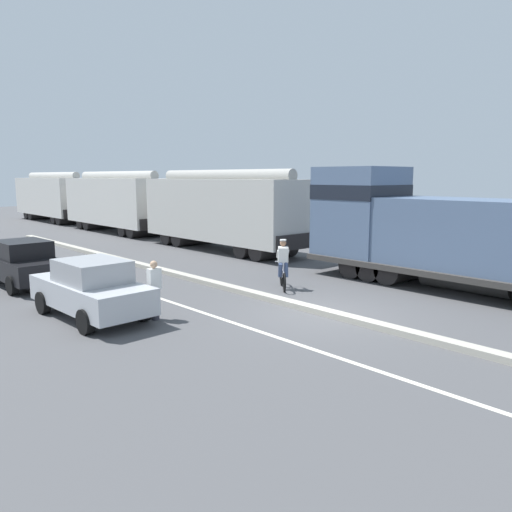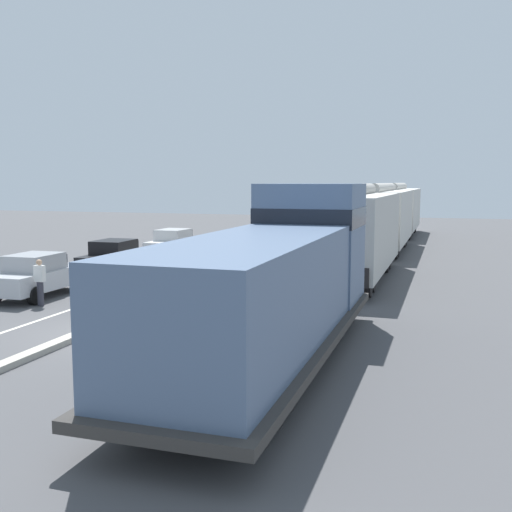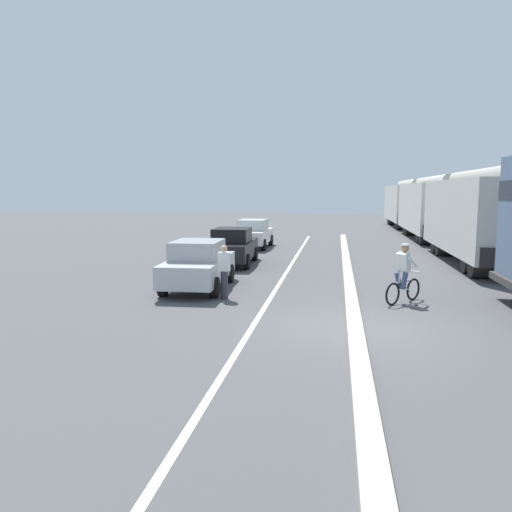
{
  "view_description": "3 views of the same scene",
  "coord_description": "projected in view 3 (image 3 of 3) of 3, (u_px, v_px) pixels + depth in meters",
  "views": [
    {
      "loc": [
        -10.59,
        -8.83,
        3.84
      ],
      "look_at": [
        1.26,
        4.08,
        1.03
      ],
      "focal_mm": 35.0,
      "sensor_mm": 36.0,
      "label": 1
    },
    {
      "loc": [
        9.54,
        -14.38,
        4.25
      ],
      "look_at": [
        3.9,
        3.15,
        1.97
      ],
      "focal_mm": 42.0,
      "sensor_mm": 36.0,
      "label": 2
    },
    {
      "loc": [
        -0.47,
        -11.7,
        3.22
      ],
      "look_at": [
        -3.31,
        5.87,
        0.89
      ],
      "focal_mm": 35.0,
      "sensor_mm": 36.0,
      "label": 3
    }
  ],
  "objects": [
    {
      "name": "ground_plane",
      "position": [
        354.0,
        328.0,
        11.8
      ],
      "size": [
        120.0,
        120.0,
        0.0
      ],
      "primitive_type": "plane",
      "color": "#4C4C4F"
    },
    {
      "name": "median_curb",
      "position": [
        349.0,
        280.0,
        17.66
      ],
      "size": [
        0.36,
        36.0,
        0.16
      ],
      "primitive_type": "cube",
      "color": "#B2AD9E",
      "rests_on": "ground"
    },
    {
      "name": "lane_stripe",
      "position": [
        281.0,
        280.0,
        18.05
      ],
      "size": [
        0.14,
        36.0,
        0.01
      ],
      "primitive_type": "cube",
      "color": "silver",
      "rests_on": "ground"
    },
    {
      "name": "hopper_car_lead",
      "position": [
        479.0,
        217.0,
        21.82
      ],
      "size": [
        2.9,
        10.6,
        4.18
      ],
      "color": "beige",
      "rests_on": "ground"
    },
    {
      "name": "hopper_car_middle",
      "position": [
        431.0,
        208.0,
        33.18
      ],
      "size": [
        2.9,
        10.6,
        4.18
      ],
      "color": "beige",
      "rests_on": "ground"
    },
    {
      "name": "hopper_car_trailing",
      "position": [
        407.0,
        204.0,
        44.53
      ],
      "size": [
        2.9,
        10.6,
        4.18
      ],
      "color": "beige",
      "rests_on": "ground"
    },
    {
      "name": "parked_car_silver",
      "position": [
        198.0,
        265.0,
        16.38
      ],
      "size": [
        1.95,
        4.26,
        1.62
      ],
      "color": "#B7BABF",
      "rests_on": "ground"
    },
    {
      "name": "parked_car_black",
      "position": [
        233.0,
        246.0,
        21.83
      ],
      "size": [
        1.94,
        4.25,
        1.62
      ],
      "color": "black",
      "rests_on": "ground"
    },
    {
      "name": "parked_car_white",
      "position": [
        253.0,
        234.0,
        28.29
      ],
      "size": [
        1.9,
        4.23,
        1.62
      ],
      "color": "silver",
      "rests_on": "ground"
    },
    {
      "name": "cyclist",
      "position": [
        403.0,
        275.0,
        14.33
      ],
      "size": [
        1.15,
        1.35,
        1.71
      ],
      "color": "black",
      "rests_on": "ground"
    },
    {
      "name": "pedestrian_by_cars",
      "position": [
        224.0,
        271.0,
        14.88
      ],
      "size": [
        0.34,
        0.22,
        1.62
      ],
      "color": "#33333D",
      "rests_on": "ground"
    }
  ]
}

